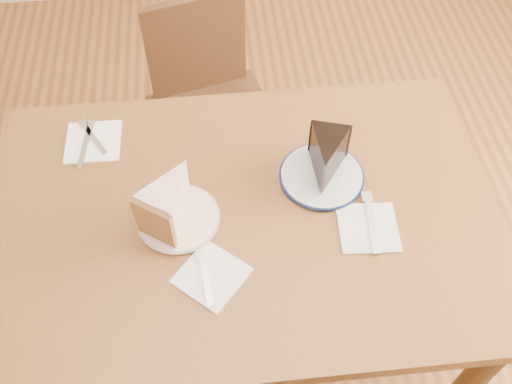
# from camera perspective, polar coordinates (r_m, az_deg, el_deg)

# --- Properties ---
(ground) EXTENTS (4.00, 4.00, 0.00)m
(ground) POSITION_cam_1_polar(r_m,az_deg,el_deg) (2.00, -0.83, -14.30)
(ground) COLOR #522E15
(ground) RESTS_ON ground
(table) EXTENTS (1.20, 0.80, 0.75)m
(table) POSITION_cam_1_polar(r_m,az_deg,el_deg) (1.42, -1.14, -4.33)
(table) COLOR #4D2E15
(table) RESTS_ON ground
(chair_far) EXTENTS (0.49, 0.49, 0.80)m
(chair_far) POSITION_cam_1_polar(r_m,az_deg,el_deg) (1.99, -4.49, 8.30)
(chair_far) COLOR black
(chair_far) RESTS_ON ground
(plate_cream) EXTENTS (0.18, 0.18, 0.01)m
(plate_cream) POSITION_cam_1_polar(r_m,az_deg,el_deg) (1.33, -7.75, -2.64)
(plate_cream) COLOR silver
(plate_cream) RESTS_ON table
(plate_navy) EXTENTS (0.20, 0.20, 0.01)m
(plate_navy) POSITION_cam_1_polar(r_m,az_deg,el_deg) (1.40, 6.57, 1.59)
(plate_navy) COLOR silver
(plate_navy) RESTS_ON table
(carrot_cake) EXTENTS (0.15, 0.16, 0.11)m
(carrot_cake) POSITION_cam_1_polar(r_m,az_deg,el_deg) (1.29, -8.34, -0.82)
(carrot_cake) COLOR #F2E7C8
(carrot_cake) RESTS_ON plate_cream
(chocolate_cake) EXTENTS (0.13, 0.16, 0.10)m
(chocolate_cake) POSITION_cam_1_polar(r_m,az_deg,el_deg) (1.36, 7.02, 3.12)
(chocolate_cake) COLOR black
(chocolate_cake) RESTS_ON plate_navy
(napkin_cream) EXTENTS (0.19, 0.19, 0.00)m
(napkin_cream) POSITION_cam_1_polar(r_m,az_deg,el_deg) (1.25, -4.46, -8.31)
(napkin_cream) COLOR white
(napkin_cream) RESTS_ON table
(napkin_navy) EXTENTS (0.14, 0.14, 0.00)m
(napkin_navy) POSITION_cam_1_polar(r_m,az_deg,el_deg) (1.33, 11.15, -3.52)
(napkin_navy) COLOR white
(napkin_navy) RESTS_ON table
(napkin_spare) EXTENTS (0.14, 0.14, 0.00)m
(napkin_spare) POSITION_cam_1_polar(r_m,az_deg,el_deg) (1.53, -15.96, 4.87)
(napkin_spare) COLOR white
(napkin_spare) RESTS_ON table
(fork_cream) EXTENTS (0.03, 0.14, 0.00)m
(fork_cream) POSITION_cam_1_polar(r_m,az_deg,el_deg) (1.25, -5.09, -8.41)
(fork_cream) COLOR silver
(fork_cream) RESTS_ON napkin_cream
(knife_navy) EXTENTS (0.03, 0.17, 0.00)m
(knife_navy) POSITION_cam_1_polar(r_m,az_deg,el_deg) (1.34, 11.48, -2.94)
(knife_navy) COLOR silver
(knife_navy) RESTS_ON napkin_navy
(fork_spare) EXTENTS (0.08, 0.13, 0.00)m
(fork_spare) POSITION_cam_1_polar(r_m,az_deg,el_deg) (1.53, -15.98, 5.31)
(fork_spare) COLOR silver
(fork_spare) RESTS_ON napkin_spare
(knife_spare) EXTENTS (0.03, 0.16, 0.00)m
(knife_spare) POSITION_cam_1_polar(r_m,az_deg,el_deg) (1.52, -16.68, 4.57)
(knife_spare) COLOR silver
(knife_spare) RESTS_ON napkin_spare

